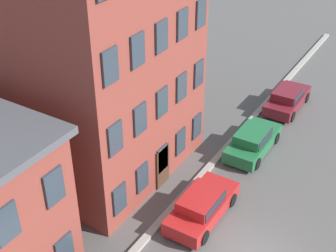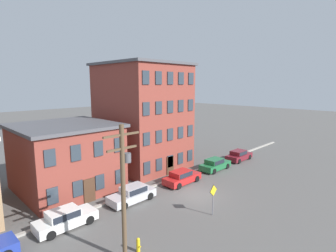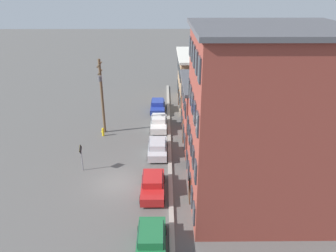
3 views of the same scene
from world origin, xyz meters
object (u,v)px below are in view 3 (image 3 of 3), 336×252
at_px(car_blue, 158,105).
at_px(caution_sign, 81,153).
at_px(car_silver, 158,147).
at_px(fire_hydrant, 103,132).
at_px(utility_pole, 102,93).
at_px(car_white, 159,122).
at_px(car_green, 151,241).
at_px(car_red, 153,184).

relative_size(car_blue, caution_sign, 1.69).
distance_m(car_silver, fire_hydrant, 7.42).
relative_size(car_silver, fire_hydrant, 4.58).
relative_size(car_silver, utility_pole, 0.53).
bearing_deg(car_silver, car_white, 179.87).
xyz_separation_m(car_silver, car_green, (12.71, -0.14, 0.00)).
xyz_separation_m(car_blue, caution_sign, (14.86, -6.47, 0.99)).
xyz_separation_m(car_blue, fire_hydrant, (7.62, -5.88, -0.27)).
bearing_deg(caution_sign, car_blue, 156.49).
xyz_separation_m(car_blue, car_silver, (11.84, 0.21, 0.00)).
bearing_deg(car_silver, caution_sign, -65.67).
xyz_separation_m(car_red, utility_pole, (-11.59, -5.83, 3.94)).
xyz_separation_m(car_red, caution_sign, (-3.39, -6.43, 0.99)).
height_order(car_blue, car_white, same).
bearing_deg(car_blue, car_white, 2.33).
bearing_deg(caution_sign, fire_hydrant, 175.37).
relative_size(car_silver, caution_sign, 1.69).
height_order(car_red, caution_sign, caution_sign).
bearing_deg(car_red, car_white, 178.81).
bearing_deg(car_green, car_silver, 179.36).
bearing_deg(car_silver, car_blue, -178.96).
bearing_deg(fire_hydrant, car_silver, 55.31).
relative_size(car_green, utility_pole, 0.53).
height_order(caution_sign, fire_hydrant, caution_sign).
distance_m(car_red, fire_hydrant, 12.14).
height_order(car_white, car_green, same).
height_order(car_silver, utility_pole, utility_pole).
distance_m(car_green, caution_sign, 11.73).
relative_size(utility_pole, fire_hydrant, 8.66).
relative_size(caution_sign, fire_hydrant, 2.71).
xyz_separation_m(car_green, caution_sign, (-9.68, -6.54, 0.99)).
bearing_deg(utility_pole, car_silver, 49.53).
height_order(caution_sign, utility_pole, utility_pole).
bearing_deg(car_green, caution_sign, -145.97).
bearing_deg(car_silver, car_green, -0.64).
relative_size(car_red, utility_pole, 0.53).
bearing_deg(car_white, fire_hydrant, -71.78).
relative_size(car_blue, car_white, 1.00).
bearing_deg(caution_sign, car_green, 34.03).
height_order(utility_pole, fire_hydrant, utility_pole).
bearing_deg(car_green, car_white, 179.53).
height_order(car_white, caution_sign, caution_sign).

